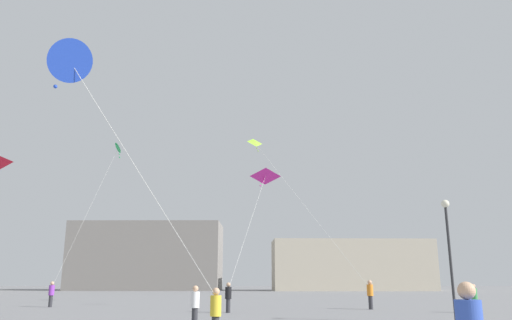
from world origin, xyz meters
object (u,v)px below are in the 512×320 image
object	(u,v)px
building_centre_hall	(148,257)
lamppost_west	(449,240)
person_in_green	(474,297)
kite_emerald_diamond	(117,150)
person_in_orange	(370,293)
kite_cobalt_diamond	(70,62)
building_right_hall	(351,265)
person_in_white	(195,304)
kite_magenta_delta	(265,177)
person_in_purple	(51,293)
person_in_black	(228,296)
kite_lime_delta	(258,147)
person_in_yellow	(216,311)

from	to	relation	value
building_centre_hall	lamppost_west	distance (m)	73.33
person_in_green	kite_emerald_diamond	world-z (taller)	kite_emerald_diamond
person_in_green	lamppost_west	size ratio (longest dim) A/B	0.30
person_in_orange	kite_cobalt_diamond	xyz separation A→B (m)	(-12.07, -20.45, 6.19)
kite_cobalt_diamond	building_centre_hall	world-z (taller)	building_centre_hall
person_in_green	building_right_hall	world-z (taller)	building_right_hall
building_centre_hall	person_in_green	bearing A→B (deg)	-62.84
person_in_white	kite_magenta_delta	world-z (taller)	kite_magenta_delta
person_in_white	building_right_hall	bearing A→B (deg)	-173.77
person_in_purple	building_right_hall	world-z (taller)	building_right_hall
person_in_black	kite_lime_delta	distance (m)	15.94
person_in_purple	kite_lime_delta	world-z (taller)	kite_lime_delta
person_in_green	building_centre_hall	world-z (taller)	building_centre_hall
person_in_orange	kite_emerald_diamond	xyz separation A→B (m)	(-17.41, 2.86, 10.10)
person_in_black	kite_magenta_delta	bearing A→B (deg)	32.34
person_in_green	kite_lime_delta	world-z (taller)	kite_lime_delta
kite_magenta_delta	building_centre_hall	xyz separation A→B (m)	(-19.73, 55.82, -3.00)
person_in_orange	kite_emerald_diamond	world-z (taller)	kite_emerald_diamond
kite_cobalt_diamond	building_right_hall	world-z (taller)	building_right_hall
kite_magenta_delta	lamppost_west	size ratio (longest dim) A/B	1.51
kite_magenta_delta	kite_emerald_diamond	world-z (taller)	kite_emerald_diamond
kite_magenta_delta	building_centre_hall	size ratio (longest dim) A/B	0.31
person_in_orange	building_right_hall	size ratio (longest dim) A/B	0.07
person_in_white	kite_emerald_diamond	xyz separation A→B (m)	(-7.68, 14.52, 10.21)
person_in_purple	building_centre_hall	size ratio (longest dim) A/B	0.06
person_in_yellow	kite_cobalt_diamond	xyz separation A→B (m)	(-3.50, -4.27, 6.31)
person_in_green	kite_magenta_delta	bearing A→B (deg)	179.69
person_in_white	person_in_yellow	xyz separation A→B (m)	(1.15, -4.52, -0.01)
building_right_hall	kite_lime_delta	bearing A→B (deg)	-109.55
person_in_black	building_right_hall	world-z (taller)	building_right_hall
kite_cobalt_diamond	person_in_yellow	bearing A→B (deg)	50.67
person_in_purple	person_in_yellow	bearing A→B (deg)	127.44
building_centre_hall	person_in_purple	bearing A→B (deg)	-84.71
kite_magenta_delta	kite_cobalt_diamond	bearing A→B (deg)	-103.74
lamppost_west	person_in_white	bearing A→B (deg)	-171.56
person_in_green	kite_emerald_diamond	size ratio (longest dim) A/B	0.15
person_in_white	person_in_green	bearing A→B (deg)	141.85
person_in_purple	kite_lime_delta	distance (m)	19.01
building_centre_hall	lamppost_west	bearing A→B (deg)	-67.89
person_in_black	kite_cobalt_diamond	xyz separation A→B (m)	(-3.26, -17.27, 6.26)
person_in_white	kite_magenta_delta	bearing A→B (deg)	-170.36
kite_magenta_delta	kite_emerald_diamond	size ratio (longest dim) A/B	0.78
kite_cobalt_diamond	kite_magenta_delta	distance (m)	23.23
person_in_green	kite_lime_delta	xyz separation A→B (m)	(-12.07, 10.86, 11.73)
person_in_green	person_in_yellow	distance (m)	18.75
kite_emerald_diamond	lamppost_west	xyz separation A→B (m)	(18.69, -12.89, -7.54)
person_in_black	building_centre_hall	distance (m)	63.70
person_in_black	person_in_orange	size ratio (longest dim) A/B	0.93
person_in_white	person_in_yellow	size ratio (longest dim) A/B	1.01
building_right_hall	person_in_green	bearing A→B (deg)	-94.54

